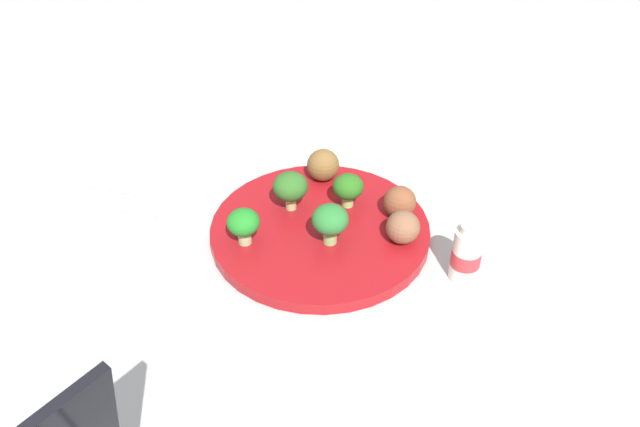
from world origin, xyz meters
name	(u,v)px	position (x,y,z in m)	size (l,w,h in m)	color
ground_plane	(320,236)	(0.00, 0.00, 0.00)	(4.00, 4.00, 0.00)	#B2B2AD
plate	(320,231)	(0.00, 0.00, 0.01)	(0.28, 0.28, 0.02)	maroon
broccoli_floret_near_rim	(290,187)	(0.05, -0.02, 0.05)	(0.05, 0.05, 0.05)	#ABB96F
broccoli_floret_front_right	(244,223)	(0.08, 0.06, 0.05)	(0.04, 0.04, 0.05)	#A7BC7E
broccoli_floret_mid_right	(330,221)	(-0.02, 0.03, 0.05)	(0.04, 0.04, 0.05)	#91B86A
broccoli_floret_front_left	(348,187)	(-0.02, -0.05, 0.04)	(0.04, 0.04, 0.05)	#96C76A
meatball_back_right	(403,227)	(-0.10, -0.01, 0.04)	(0.04, 0.04, 0.04)	brown
meatball_near_rim	(400,202)	(-0.09, -0.06, 0.04)	(0.04, 0.04, 0.04)	brown
meatball_far_rim	(323,165)	(0.03, -0.10, 0.04)	(0.04, 0.04, 0.04)	brown
napkin	(130,202)	(0.27, 0.02, 0.00)	(0.17, 0.12, 0.01)	white
fork	(118,205)	(0.27, 0.04, 0.01)	(0.12, 0.02, 0.01)	silver
knife	(132,190)	(0.28, 0.01, 0.01)	(0.15, 0.02, 0.01)	silver
yogurt_bottle	(466,254)	(-0.19, 0.01, 0.04)	(0.04, 0.04, 0.08)	white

